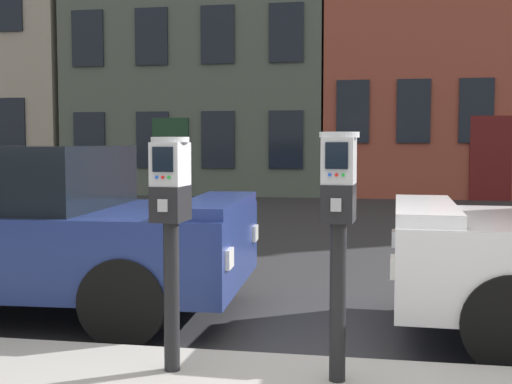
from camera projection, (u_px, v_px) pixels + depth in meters
name	position (u px, v px, depth m)	size (l,w,h in m)	color
parking_meter_near_kerb	(171.00, 211.00, 3.82)	(0.23, 0.26, 1.34)	black
parking_meter_twin_adjacent	(339.00, 211.00, 3.65)	(0.23, 0.26, 1.37)	black
townhouse_brick_corner	(210.00, 8.00, 20.50)	(7.27, 5.68, 11.02)	#4C564C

